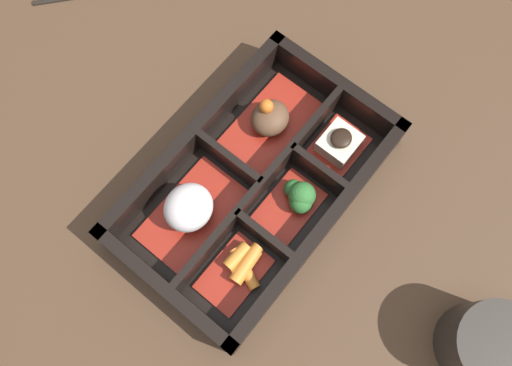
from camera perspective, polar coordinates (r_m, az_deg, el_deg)
name	(u,v)px	position (r m, az deg, el deg)	size (l,w,h in m)	color
ground_plane	(256,190)	(0.58, 0.00, -0.76)	(3.00, 3.00, 0.00)	#4C3523
bento_base	(256,188)	(0.58, 0.00, -0.61)	(0.31, 0.19, 0.01)	black
bento_rim	(258,184)	(0.56, 0.22, -0.13)	(0.31, 0.19, 0.05)	black
bowl_rice	(189,209)	(0.55, -7.64, -2.96)	(0.12, 0.07, 0.05)	maroon
bowl_stew	(270,120)	(0.59, 1.59, 7.21)	(0.12, 0.07, 0.05)	maroon
bowl_carrots	(240,267)	(0.54, -1.85, -9.60)	(0.08, 0.06, 0.02)	maroon
bowl_greens	(297,199)	(0.56, 4.73, -1.83)	(0.08, 0.05, 0.04)	maroon
bowl_tofu	(339,144)	(0.58, 9.44, 4.40)	(0.07, 0.05, 0.03)	maroon
tea_cup	(489,346)	(0.57, 25.10, -16.52)	(0.09, 0.09, 0.07)	#2D2823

